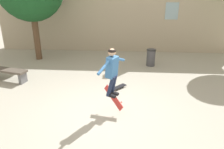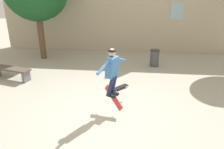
{
  "view_description": "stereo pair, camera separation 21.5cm",
  "coord_description": "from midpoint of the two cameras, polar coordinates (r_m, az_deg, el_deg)",
  "views": [
    {
      "loc": [
        0.6,
        -5.67,
        3.51
      ],
      "look_at": [
        0.19,
        -0.02,
        1.25
      ],
      "focal_mm": 35.0,
      "sensor_mm": 36.0,
      "label": 1
    },
    {
      "loc": [
        0.82,
        -5.65,
        3.51
      ],
      "look_at": [
        0.19,
        -0.02,
        1.25
      ],
      "focal_mm": 35.0,
      "sensor_mm": 36.0,
      "label": 2
    }
  ],
  "objects": [
    {
      "name": "park_bench",
      "position": [
        9.78,
        -26.52,
        0.57
      ],
      "size": [
        1.86,
        0.87,
        0.49
      ],
      "rotation": [
        0.0,
        0.0,
        -0.25
      ],
      "color": "brown",
      "rests_on": "ground_plane"
    },
    {
      "name": "building_backdrop",
      "position": [
        12.79,
        1.13,
        16.55
      ],
      "size": [
        14.56,
        0.52,
        5.75
      ],
      "color": "#B7A88E",
      "rests_on": "ground_plane"
    },
    {
      "name": "ground_plane",
      "position": [
        6.7,
        -2.58,
        -9.87
      ],
      "size": [
        40.0,
        40.0,
        0.0
      ],
      "primitive_type": "plane",
      "color": "#B2AD9E"
    },
    {
      "name": "trash_bin",
      "position": [
        10.59,
        9.55,
        4.5
      ],
      "size": [
        0.45,
        0.45,
        0.8
      ],
      "color": "#47474C",
      "rests_on": "ground_plane"
    },
    {
      "name": "skateboard_flipping",
      "position": [
        6.48,
        -0.54,
        -6.04
      ],
      "size": [
        0.61,
        0.58,
        0.63
      ],
      "rotation": [
        0.0,
        0.0,
        -0.79
      ],
      "color": "red"
    },
    {
      "name": "skateboard_resting",
      "position": [
        8.09,
        0.67,
        -3.41
      ],
      "size": [
        0.69,
        0.74,
        0.08
      ],
      "rotation": [
        0.0,
        0.0,
        0.85
      ],
      "color": "black",
      "rests_on": "ground_plane"
    },
    {
      "name": "skater",
      "position": [
        6.04,
        -1.01,
        1.54
      ],
      "size": [
        0.7,
        1.27,
        1.41
      ],
      "rotation": [
        0.0,
        0.0,
        -0.47
      ],
      "color": "teal"
    }
  ]
}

